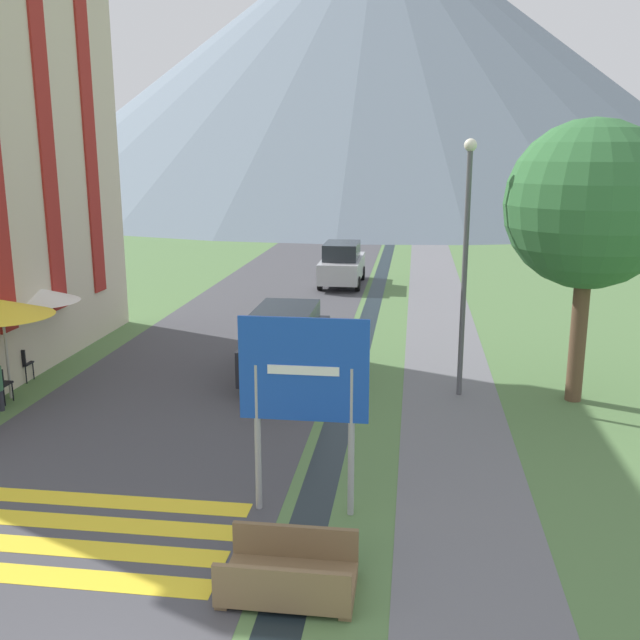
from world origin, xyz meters
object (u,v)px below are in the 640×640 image
at_px(road_sign, 304,386).
at_px(cafe_umbrella_rear_white, 38,295).
at_px(footbridge, 289,576).
at_px(parked_car_far, 342,264).
at_px(cafe_umbrella_middle_yellow, 2,308).
at_px(cafe_chair_far_right, 20,362).
at_px(tree_by_path, 589,206).
at_px(parked_car_near, 287,342).
at_px(streetlamp, 466,250).

bearing_deg(road_sign, cafe_umbrella_rear_white, 140.15).
relative_size(footbridge, parked_car_far, 0.40).
height_order(road_sign, cafe_umbrella_rear_white, road_sign).
bearing_deg(cafe_umbrella_middle_yellow, parked_car_far, 68.21).
bearing_deg(cafe_chair_far_right, road_sign, -12.72).
bearing_deg(tree_by_path, cafe_umbrella_rear_white, 177.28).
xyz_separation_m(road_sign, parked_car_near, (-1.47, 6.73, -1.16)).
height_order(footbridge, tree_by_path, tree_by_path).
relative_size(road_sign, tree_by_path, 0.50).
relative_size(cafe_umbrella_rear_white, streetlamp, 0.37).
distance_m(road_sign, parked_car_near, 6.98).
relative_size(parked_car_near, parked_car_far, 0.95).
xyz_separation_m(cafe_umbrella_rear_white, streetlamp, (10.55, -0.58, 1.41)).
distance_m(parked_car_near, cafe_chair_far_right, 6.51).
relative_size(parked_car_near, cafe_umbrella_rear_white, 1.84).
bearing_deg(road_sign, cafe_chair_far_right, 145.16).
bearing_deg(streetlamp, cafe_chair_far_right, -177.34).
height_order(cafe_chair_far_right, cafe_umbrella_middle_yellow, cafe_umbrella_middle_yellow).
distance_m(parked_car_near, parked_car_far, 12.79).
xyz_separation_m(footbridge, streetlamp, (2.59, 8.06, 3.16)).
relative_size(cafe_umbrella_middle_yellow, tree_by_path, 0.37).
relative_size(parked_car_far, cafe_chair_far_right, 4.94).
bearing_deg(tree_by_path, footbridge, -122.69).
xyz_separation_m(road_sign, tree_by_path, (5.27, 5.91, 2.32)).
bearing_deg(parked_car_near, road_sign, -77.64).
bearing_deg(cafe_chair_far_right, streetlamp, 24.79).
relative_size(parked_car_near, cafe_umbrella_middle_yellow, 1.72).
bearing_deg(streetlamp, footbridge, -107.84).
height_order(road_sign, streetlamp, streetlamp).
xyz_separation_m(footbridge, parked_car_far, (-1.54, 21.62, 0.68)).
bearing_deg(tree_by_path, road_sign, -131.71).
distance_m(parked_car_near, cafe_umbrella_middle_yellow, 6.57).
relative_size(road_sign, cafe_umbrella_rear_white, 1.45).
relative_size(parked_car_far, tree_by_path, 0.68).
relative_size(parked_car_far, cafe_umbrella_middle_yellow, 1.82).
distance_m(cafe_umbrella_rear_white, tree_by_path, 13.34).
bearing_deg(parked_car_near, cafe_chair_far_right, -168.83).
height_order(road_sign, parked_car_far, road_sign).
bearing_deg(cafe_chair_far_right, tree_by_path, 24.08).
distance_m(footbridge, cafe_chair_far_right, 11.00).
bearing_deg(footbridge, streetlamp, 72.16).
relative_size(footbridge, streetlamp, 0.29).
height_order(parked_car_far, tree_by_path, tree_by_path).
bearing_deg(tree_by_path, parked_car_far, 116.16).
xyz_separation_m(road_sign, streetlamp, (2.72, 5.96, 1.32)).
bearing_deg(cafe_chair_far_right, cafe_umbrella_rear_white, 111.13).
relative_size(road_sign, cafe_umbrella_middle_yellow, 1.36).
bearing_deg(parked_car_far, footbridge, -85.94).
distance_m(road_sign, cafe_umbrella_rear_white, 10.20).
xyz_separation_m(cafe_chair_far_right, cafe_umbrella_middle_yellow, (0.37, -1.13, 1.60)).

